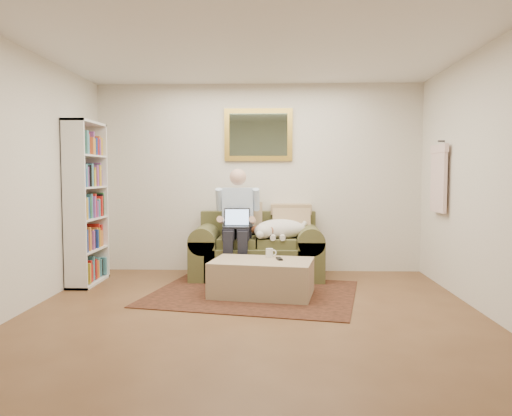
# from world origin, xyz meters

# --- Properties ---
(room_shell) EXTENTS (4.51, 5.00, 2.61)m
(room_shell) POSITION_xyz_m (0.00, 0.35, 1.30)
(room_shell) COLOR brown
(room_shell) RESTS_ON ground
(rug) EXTENTS (2.57, 2.22, 0.01)m
(rug) POSITION_xyz_m (-0.02, 1.12, 0.01)
(rug) COLOR black
(rug) RESTS_ON room_shell
(sofa) EXTENTS (1.70, 0.86, 1.02)m
(sofa) POSITION_xyz_m (-0.00, 2.04, 0.29)
(sofa) COLOR #4C4A28
(sofa) RESTS_ON room_shell
(seated_man) EXTENTS (0.56, 0.80, 1.43)m
(seated_man) POSITION_xyz_m (-0.26, 1.88, 0.71)
(seated_man) COLOR #8CAFD8
(seated_man) RESTS_ON sofa
(laptop) EXTENTS (0.33, 0.26, 0.24)m
(laptop) POSITION_xyz_m (-0.26, 1.82, 0.75)
(laptop) COLOR black
(laptop) RESTS_ON seated_man
(sleeping_dog) EXTENTS (0.70, 0.44, 0.26)m
(sleeping_dog) POSITION_xyz_m (0.30, 1.95, 0.65)
(sleeping_dog) COLOR white
(sleeping_dog) RESTS_ON sofa
(ottoman) EXTENTS (1.20, 0.87, 0.40)m
(ottoman) POSITION_xyz_m (0.08, 1.04, 0.20)
(ottoman) COLOR tan
(ottoman) RESTS_ON room_shell
(coffee_mug) EXTENTS (0.08, 0.08, 0.10)m
(coffee_mug) POSITION_xyz_m (0.16, 1.25, 0.45)
(coffee_mug) COLOR white
(coffee_mug) RESTS_ON ottoman
(tv_remote) EXTENTS (0.08, 0.16, 0.02)m
(tv_remote) POSITION_xyz_m (0.28, 1.08, 0.41)
(tv_remote) COLOR black
(tv_remote) RESTS_ON ottoman
(bookshelf) EXTENTS (0.28, 0.80, 2.00)m
(bookshelf) POSITION_xyz_m (-2.10, 1.60, 1.00)
(bookshelf) COLOR white
(bookshelf) RESTS_ON room_shell
(wall_mirror) EXTENTS (0.94, 0.04, 0.72)m
(wall_mirror) POSITION_xyz_m (-0.00, 2.47, 1.90)
(wall_mirror) COLOR gold
(wall_mirror) RESTS_ON room_shell
(hanging_shirt) EXTENTS (0.06, 0.52, 0.90)m
(hanging_shirt) POSITION_xyz_m (2.19, 1.60, 1.35)
(hanging_shirt) COLOR #FEDAD2
(hanging_shirt) RESTS_ON room_shell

